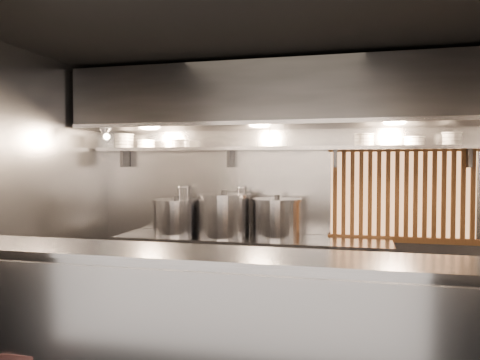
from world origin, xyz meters
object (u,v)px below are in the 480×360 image
at_px(heat_lamp, 105,132).
at_px(stock_pot_left, 224,215).
at_px(stock_pot_right, 277,218).
at_px(stock_pot_mid, 176,217).
at_px(pendant_bulb, 270,141).

bearing_deg(heat_lamp, stock_pot_left, 11.95).
xyz_separation_m(heat_lamp, stock_pot_right, (1.89, 0.33, -0.95)).
bearing_deg(stock_pot_mid, stock_pot_right, 1.60).
relative_size(stock_pot_left, stock_pot_mid, 1.06).
height_order(heat_lamp, stock_pot_left, heat_lamp).
distance_m(pendant_bulb, stock_pot_right, 0.85).
xyz_separation_m(heat_lamp, stock_pot_mid, (0.72, 0.30, -0.96)).
height_order(heat_lamp, stock_pot_mid, heat_lamp).
distance_m(pendant_bulb, stock_pot_left, 0.96).
relative_size(pendant_bulb, stock_pot_right, 0.27).
distance_m(heat_lamp, stock_pot_left, 1.62).
distance_m(heat_lamp, stock_pot_mid, 1.24).
bearing_deg(pendant_bulb, heat_lamp, -169.00).
bearing_deg(pendant_bulb, stock_pot_left, -171.49).
xyz_separation_m(pendant_bulb, stock_pot_left, (-0.50, -0.07, -0.82)).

